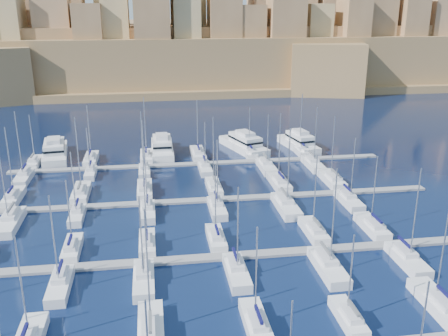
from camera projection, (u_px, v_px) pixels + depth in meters
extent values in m
plane|color=black|center=(220.00, 223.00, 83.66)|extent=(600.00, 600.00, 0.00)
cube|color=slate|center=(232.00, 256.00, 72.35)|extent=(84.00, 2.00, 0.40)
cube|color=slate|center=(213.00, 200.00, 92.98)|extent=(84.00, 2.00, 0.40)
cube|color=slate|center=(201.00, 164.00, 113.61)|extent=(84.00, 2.00, 0.40)
cylinder|color=#9EA0A8|center=(22.00, 287.00, 51.66)|extent=(0.18, 0.18, 11.61)
cube|color=#0C0D40|center=(23.00, 334.00, 51.35)|extent=(0.35, 3.65, 0.35)
cube|color=white|center=(151.00, 331.00, 55.36)|extent=(2.87, 9.56, 1.68)
cube|color=silver|center=(151.00, 327.00, 54.09)|extent=(2.01, 4.30, 0.70)
cylinder|color=#9EA0A8|center=(148.00, 268.00, 53.38)|extent=(0.18, 0.18, 13.65)
cube|color=#595B60|center=(150.00, 322.00, 53.31)|extent=(0.35, 3.82, 0.35)
cube|color=white|center=(256.00, 324.00, 56.54)|extent=(2.56, 8.52, 1.63)
cube|color=silver|center=(258.00, 320.00, 55.37)|extent=(1.79, 3.83, 0.70)
cylinder|color=#9EA0A8|center=(256.00, 273.00, 54.92)|extent=(0.18, 0.18, 11.13)
cube|color=#0C0D40|center=(259.00, 314.00, 54.64)|extent=(0.35, 3.41, 0.35)
cube|color=white|center=(348.00, 319.00, 57.61)|extent=(2.26, 7.55, 1.58)
cube|color=silver|center=(351.00, 314.00, 56.54)|extent=(1.59, 3.40, 0.70)
cylinder|color=#9EA0A8|center=(351.00, 274.00, 56.17)|extent=(0.18, 0.18, 9.73)
cube|color=#595B60|center=(353.00, 308.00, 55.85)|extent=(0.35, 3.02, 0.35)
cube|color=white|center=(437.00, 304.00, 60.28)|extent=(2.93, 9.77, 1.69)
cube|color=silver|center=(443.00, 300.00, 58.99)|extent=(2.05, 4.39, 0.70)
cylinder|color=#9EA0A8|center=(443.00, 251.00, 58.54)|extent=(0.18, 0.18, 12.21)
cube|color=#0C0D40|center=(447.00, 295.00, 58.20)|extent=(0.35, 3.91, 0.35)
cylinder|color=#9EA0A8|center=(422.00, 329.00, 46.43)|extent=(0.18, 0.18, 10.10)
cube|color=white|center=(72.00, 249.00, 73.70)|extent=(2.41, 8.02, 1.60)
cube|color=silver|center=(71.00, 245.00, 72.58)|extent=(1.68, 3.61, 0.70)
cylinder|color=#9EA0A8|center=(69.00, 212.00, 72.25)|extent=(0.18, 0.18, 9.90)
cube|color=#0C0D40|center=(70.00, 239.00, 71.87)|extent=(0.35, 3.21, 0.35)
cube|color=white|center=(147.00, 244.00, 75.26)|extent=(2.42, 8.05, 1.60)
cube|color=silver|center=(147.00, 240.00, 74.14)|extent=(1.69, 3.62, 0.70)
cylinder|color=#9EA0A8|center=(145.00, 203.00, 73.57)|extent=(0.18, 0.18, 11.41)
cube|color=#0C0D40|center=(147.00, 234.00, 73.42)|extent=(0.35, 3.22, 0.35)
cube|color=white|center=(216.00, 239.00, 76.84)|extent=(2.49, 8.28, 1.61)
cube|color=silver|center=(217.00, 235.00, 75.69)|extent=(1.74, 3.73, 0.70)
cylinder|color=#9EA0A8|center=(215.00, 200.00, 75.22)|extent=(0.18, 0.18, 11.02)
cube|color=#0C0D40|center=(217.00, 230.00, 74.97)|extent=(0.35, 3.31, 0.35)
cube|color=white|center=(314.00, 232.00, 79.29)|extent=(2.65, 8.82, 1.64)
cube|color=silver|center=(316.00, 227.00, 78.09)|extent=(1.85, 3.97, 0.70)
cylinder|color=#9EA0A8|center=(315.00, 191.00, 77.58)|extent=(0.18, 0.18, 11.76)
cube|color=#595B60|center=(317.00, 222.00, 77.35)|extent=(0.35, 3.53, 0.35)
cube|color=white|center=(372.00, 227.00, 80.77)|extent=(2.71, 9.03, 1.65)
cube|color=silver|center=(375.00, 223.00, 79.55)|extent=(1.90, 4.07, 0.70)
cylinder|color=#9EA0A8|center=(374.00, 190.00, 79.17)|extent=(0.18, 0.18, 11.14)
cube|color=#0C0D40|center=(377.00, 218.00, 78.80)|extent=(0.35, 3.61, 0.35)
cube|color=white|center=(60.00, 287.00, 64.00)|extent=(2.58, 8.60, 1.63)
cube|color=silver|center=(60.00, 275.00, 64.44)|extent=(1.81, 3.87, 0.70)
cylinder|color=#9EA0A8|center=(54.00, 241.00, 61.45)|extent=(0.18, 0.18, 11.93)
cube|color=#0C0D40|center=(60.00, 266.00, 64.51)|extent=(0.35, 3.44, 0.35)
cube|color=white|center=(144.00, 281.00, 65.27)|extent=(2.72, 9.07, 1.65)
cube|color=silver|center=(143.00, 270.00, 65.75)|extent=(1.91, 4.08, 0.70)
cylinder|color=#9EA0A8|center=(141.00, 238.00, 62.79)|extent=(0.18, 0.18, 11.33)
cube|color=#595B60|center=(143.00, 261.00, 65.84)|extent=(0.35, 3.63, 0.35)
cube|color=white|center=(237.00, 274.00, 67.06)|extent=(2.69, 8.97, 1.65)
cube|color=silver|center=(236.00, 263.00, 67.53)|extent=(1.88, 4.04, 0.70)
cylinder|color=#9EA0A8|center=(238.00, 230.00, 64.51)|extent=(0.18, 0.18, 11.78)
cube|color=#0C0D40|center=(235.00, 254.00, 67.62)|extent=(0.35, 3.59, 0.35)
cube|color=white|center=(328.00, 268.00, 68.37)|extent=(2.98, 9.95, 1.70)
cube|color=silver|center=(326.00, 257.00, 68.93)|extent=(2.09, 4.48, 0.70)
cylinder|color=#9EA0A8|center=(333.00, 218.00, 65.46)|extent=(0.18, 0.18, 13.73)
cube|color=#595B60|center=(326.00, 248.00, 69.06)|extent=(0.35, 3.98, 0.35)
cube|color=white|center=(407.00, 261.00, 70.38)|extent=(2.76, 9.21, 1.66)
cube|color=silver|center=(405.00, 250.00, 70.87)|extent=(1.93, 4.15, 0.70)
cylinder|color=#9EA0A8|center=(415.00, 214.00, 67.61)|extent=(0.18, 0.18, 13.11)
cube|color=#0C0D40|center=(404.00, 242.00, 70.97)|extent=(0.35, 3.68, 0.35)
cube|color=white|center=(14.00, 198.00, 92.87)|extent=(2.70, 9.00, 1.65)
cube|color=silver|center=(12.00, 194.00, 91.66)|extent=(1.89, 4.05, 0.70)
cylinder|color=#9EA0A8|center=(9.00, 161.00, 91.03)|extent=(0.18, 0.18, 12.66)
cube|color=#0C0D40|center=(10.00, 189.00, 90.90)|extent=(0.35, 3.60, 0.35)
cube|color=white|center=(81.00, 193.00, 95.00)|extent=(2.97, 9.90, 1.69)
cube|color=silver|center=(80.00, 189.00, 93.69)|extent=(2.08, 4.45, 0.70)
cylinder|color=#9EA0A8|center=(78.00, 154.00, 92.99)|extent=(0.18, 0.18, 13.87)
cube|color=#595B60|center=(79.00, 185.00, 92.89)|extent=(0.35, 3.96, 0.35)
cube|color=white|center=(145.00, 191.00, 96.49)|extent=(2.84, 9.48, 1.67)
cube|color=silver|center=(144.00, 187.00, 95.22)|extent=(1.99, 4.27, 0.70)
cylinder|color=#9EA0A8|center=(143.00, 149.00, 94.35)|extent=(0.18, 0.18, 14.64)
cube|color=#0C0D40|center=(144.00, 182.00, 94.45)|extent=(0.35, 3.79, 0.35)
cube|color=white|center=(214.00, 188.00, 98.03)|extent=(2.61, 8.72, 1.64)
cube|color=silver|center=(214.00, 184.00, 96.84)|extent=(1.83, 3.92, 0.70)
cylinder|color=#9EA0A8|center=(213.00, 151.00, 96.07)|extent=(0.18, 0.18, 13.28)
cube|color=#595B60|center=(215.00, 179.00, 96.10)|extent=(0.35, 3.49, 0.35)
cube|color=white|center=(279.00, 183.00, 100.46)|extent=(2.98, 9.93, 1.70)
cube|color=silver|center=(280.00, 179.00, 99.14)|extent=(2.08, 4.47, 0.70)
cylinder|color=#9EA0A8|center=(280.00, 147.00, 98.54)|extent=(0.18, 0.18, 13.33)
cube|color=#0C0D40|center=(281.00, 175.00, 98.35)|extent=(0.35, 3.97, 0.35)
cube|color=white|center=(331.00, 180.00, 102.09)|extent=(3.03, 10.10, 1.70)
cube|color=silver|center=(334.00, 176.00, 100.77)|extent=(2.12, 4.54, 0.70)
cylinder|color=#9EA0A8|center=(333.00, 146.00, 100.34)|extent=(0.18, 0.18, 12.35)
cube|color=#595B60|center=(335.00, 172.00, 99.96)|extent=(0.35, 4.04, 0.35)
cube|color=white|center=(10.00, 223.00, 82.16)|extent=(3.15, 10.49, 1.72)
cube|color=silver|center=(11.00, 214.00, 82.76)|extent=(2.20, 4.72, 0.70)
cylinder|color=#9EA0A8|center=(2.00, 179.00, 79.11)|extent=(0.18, 0.18, 14.36)
cube|color=#595B60|center=(11.00, 207.00, 82.91)|extent=(0.35, 4.19, 0.35)
cube|color=white|center=(77.00, 216.00, 84.97)|extent=(2.31, 7.70, 1.59)
cube|color=silver|center=(77.00, 209.00, 85.33)|extent=(1.62, 3.47, 0.70)
cylinder|color=#9EA0A8|center=(73.00, 183.00, 82.64)|extent=(0.18, 0.18, 10.81)
cube|color=#0C0D40|center=(77.00, 202.00, 85.36)|extent=(0.35, 3.08, 0.35)
cube|color=white|center=(148.00, 213.00, 86.35)|extent=(2.50, 8.33, 1.62)
cube|color=silver|center=(147.00, 205.00, 86.76)|extent=(1.75, 3.75, 0.70)
cylinder|color=#9EA0A8|center=(146.00, 179.00, 83.91)|extent=(0.18, 0.18, 11.29)
cube|color=#0C0D40|center=(147.00, 198.00, 86.82)|extent=(0.35, 3.33, 0.35)
cube|color=white|center=(217.00, 209.00, 87.85)|extent=(2.62, 8.75, 1.64)
cube|color=silver|center=(216.00, 201.00, 88.30)|extent=(1.84, 3.94, 0.70)
cylinder|color=#9EA0A8|center=(217.00, 174.00, 85.28)|extent=(0.18, 0.18, 11.95)
cube|color=#0C0D40|center=(216.00, 195.00, 88.37)|extent=(0.35, 3.50, 0.35)
cube|color=white|center=(286.00, 207.00, 88.73)|extent=(3.16, 10.52, 1.73)
cube|color=silver|center=(285.00, 198.00, 89.33)|extent=(2.21, 4.73, 0.70)
cylinder|color=#9EA0A8|center=(289.00, 167.00, 85.79)|extent=(0.18, 0.18, 13.68)
cube|color=#595B60|center=(284.00, 192.00, 89.49)|extent=(0.35, 4.21, 0.35)
cube|color=white|center=(349.00, 202.00, 91.23)|extent=(2.65, 8.85, 1.64)
cube|color=silver|center=(348.00, 194.00, 91.69)|extent=(1.86, 3.98, 0.70)
cylinder|color=#9EA0A8|center=(353.00, 169.00, 88.76)|extent=(0.18, 0.18, 11.35)
cube|color=#0C0D40|center=(347.00, 188.00, 91.77)|extent=(0.35, 3.54, 0.35)
cube|color=white|center=(35.00, 163.00, 113.04)|extent=(2.45, 8.16, 1.61)
cube|color=silver|center=(33.00, 159.00, 111.90)|extent=(1.71, 3.67, 0.70)
cylinder|color=#9EA0A8|center=(32.00, 137.00, 111.53)|extent=(0.18, 0.18, 10.27)
cube|color=#595B60|center=(32.00, 155.00, 111.19)|extent=(0.35, 3.27, 0.35)
cube|color=white|center=(91.00, 160.00, 115.37)|extent=(2.83, 9.43, 1.67)
cube|color=silver|center=(90.00, 156.00, 114.11)|extent=(1.98, 4.25, 0.70)
cylinder|color=#9EA0A8|center=(89.00, 131.00, 113.68)|extent=(0.18, 0.18, 11.79)
cube|color=#0C0D40|center=(90.00, 152.00, 113.34)|extent=(0.35, 3.77, 0.35)
cube|color=white|center=(146.00, 157.00, 117.11)|extent=(2.80, 9.35, 1.67)
cube|color=silver|center=(146.00, 154.00, 115.86)|extent=(1.96, 4.21, 0.70)
cylinder|color=#9EA0A8|center=(145.00, 126.00, 115.17)|extent=(0.18, 0.18, 13.32)
cube|color=#0C0D40|center=(146.00, 150.00, 115.09)|extent=(0.35, 3.74, 0.35)
cube|color=white|center=(198.00, 154.00, 119.26)|extent=(3.09, 10.29, 1.71)
cube|color=silver|center=(198.00, 151.00, 117.92)|extent=(2.16, 4.63, 0.70)
cylinder|color=#9EA0A8|center=(197.00, 126.00, 117.54)|extent=(0.18, 0.18, 12.19)
cube|color=#0C0D40|center=(198.00, 147.00, 117.10)|extent=(0.35, 4.12, 0.35)
cube|color=white|center=(249.00, 153.00, 120.18)|extent=(2.55, 8.50, 1.63)
cube|color=silver|center=(250.00, 150.00, 119.01)|extent=(1.79, 3.83, 0.70)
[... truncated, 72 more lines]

